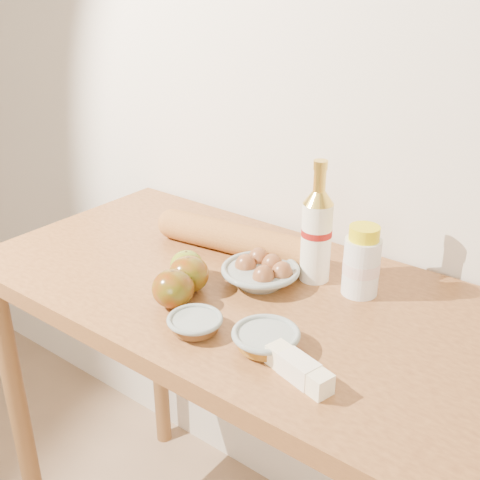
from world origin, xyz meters
name	(u,v)px	position (x,y,z in m)	size (l,w,h in m)	color
back_wall	(342,67)	(0.00, 1.51, 1.30)	(3.50, 0.02, 2.60)	beige
table	(249,338)	(0.00, 1.18, 0.78)	(1.20, 0.60, 0.90)	#A16634
bourbon_bottle	(317,233)	(0.08, 1.30, 1.01)	(0.07, 0.07, 0.26)	white
cream_bottle	(362,263)	(0.19, 1.30, 0.97)	(0.08, 0.08, 0.15)	white
egg_bowl	(262,272)	(0.01, 1.22, 0.92)	(0.20, 0.20, 0.06)	gray
baguette	(237,239)	(-0.12, 1.29, 0.94)	(0.43, 0.13, 0.07)	#C17C3B
apple_yellowgreen	(187,265)	(-0.13, 1.13, 0.93)	(0.09, 0.09, 0.06)	olive
apple_redgreen_front	(173,289)	(-0.07, 1.04, 0.94)	(0.08, 0.08, 0.08)	maroon
apple_redgreen_right	(189,274)	(-0.09, 1.10, 0.94)	(0.08, 0.08, 0.08)	maroon
sugar_bowl	(195,323)	(0.02, 1.00, 0.92)	(0.11, 0.11, 0.03)	gray
syrup_bowl	(266,339)	(0.15, 1.03, 0.92)	(0.14, 0.14, 0.03)	gray
butter_stick	(299,369)	(0.24, 0.99, 0.92)	(0.13, 0.07, 0.04)	#FDF0C4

